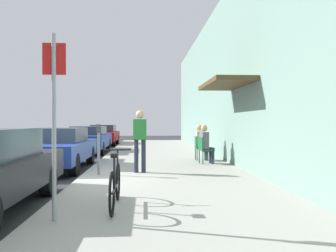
{
  "coord_description": "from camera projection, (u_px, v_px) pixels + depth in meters",
  "views": [
    {
      "loc": [
        1.66,
        -8.33,
        1.48
      ],
      "look_at": [
        2.66,
        6.31,
        1.34
      ],
      "focal_mm": 35.85,
      "sensor_mm": 36.0,
      "label": 1
    }
  ],
  "objects": [
    {
      "name": "ground_plane",
      "position": [
        77.0,
        183.0,
        8.21
      ],
      "size": [
        60.0,
        60.0,
        0.0
      ],
      "primitive_type": "plane",
      "color": "#2D2D30"
    },
    {
      "name": "parked_car_2",
      "position": [
        89.0,
        139.0,
        16.4
      ],
      "size": [
        1.8,
        4.4,
        1.31
      ],
      "color": "navy",
      "rests_on": "ground_plane"
    },
    {
      "name": "pedestrian_standing",
      "position": [
        140.0,
        136.0,
        9.16
      ],
      "size": [
        0.36,
        0.22,
        1.7
      ],
      "color": "#232838",
      "rests_on": "sidewalk_slab"
    },
    {
      "name": "bicycle_0",
      "position": [
        115.0,
        185.0,
        5.38
      ],
      "size": [
        0.46,
        1.71,
        0.9
      ],
      "color": "black",
      "rests_on": "sidewalk_slab"
    },
    {
      "name": "cafe_chair_1",
      "position": [
        199.0,
        146.0,
        12.15
      ],
      "size": [
        0.44,
        0.44,
        0.87
      ],
      "color": "#14592D",
      "rests_on": "sidewalk_slab"
    },
    {
      "name": "building_facade",
      "position": [
        241.0,
        72.0,
        10.49
      ],
      "size": [
        1.4,
        32.0,
        6.14
      ],
      "color": "gray",
      "rests_on": "ground_plane"
    },
    {
      "name": "street_sign",
      "position": [
        54.0,
        111.0,
        4.64
      ],
      "size": [
        0.32,
        0.06,
        2.6
      ],
      "color": "gray",
      "rests_on": "sidewalk_slab"
    },
    {
      "name": "seated_patron_1",
      "position": [
        201.0,
        141.0,
        12.15
      ],
      "size": [
        0.43,
        0.36,
        1.29
      ],
      "color": "#232838",
      "rests_on": "sidewalk_slab"
    },
    {
      "name": "parking_meter",
      "position": [
        99.0,
        145.0,
        8.76
      ],
      "size": [
        0.12,
        0.1,
        1.32
      ],
      "color": "slate",
      "rests_on": "sidewalk_slab"
    },
    {
      "name": "parked_car_1",
      "position": [
        58.0,
        148.0,
        10.63
      ],
      "size": [
        1.8,
        4.4,
        1.32
      ],
      "color": "navy",
      "rests_on": "ground_plane"
    },
    {
      "name": "cafe_chair_0",
      "position": [
        204.0,
        149.0,
        11.14
      ],
      "size": [
        0.5,
        0.5,
        0.87
      ],
      "color": "#14592D",
      "rests_on": "sidewalk_slab"
    },
    {
      "name": "sidewalk_slab",
      "position": [
        164.0,
        169.0,
        10.36
      ],
      "size": [
        4.5,
        32.0,
        0.12
      ],
      "primitive_type": "cube",
      "color": "#9E9B93",
      "rests_on": "ground_plane"
    },
    {
      "name": "parked_car_3",
      "position": [
        103.0,
        134.0,
        22.23
      ],
      "size": [
        1.8,
        4.4,
        1.34
      ],
      "color": "maroon",
      "rests_on": "ground_plane"
    },
    {
      "name": "seated_patron_0",
      "position": [
        206.0,
        143.0,
        11.16
      ],
      "size": [
        0.47,
        0.41,
        1.29
      ],
      "color": "#232838",
      "rests_on": "sidewalk_slab"
    }
  ]
}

